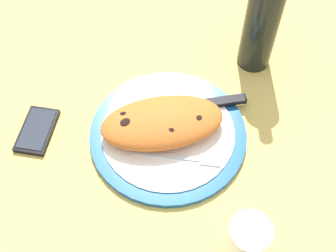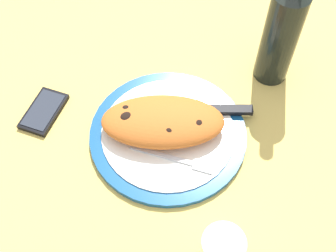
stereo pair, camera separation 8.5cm
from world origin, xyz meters
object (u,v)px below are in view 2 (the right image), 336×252
(fork, at_px, (179,160))
(wine_bottle, at_px, (281,33))
(plate, at_px, (168,134))
(calzone, at_px, (163,121))
(smartphone, at_px, (44,112))
(knife, at_px, (215,110))

(fork, distance_m, wine_bottle, 0.33)
(plate, bearing_deg, calzone, 156.54)
(smartphone, bearing_deg, plate, 0.25)
(calzone, relative_size, smartphone, 2.25)
(calzone, relative_size, wine_bottle, 0.88)
(plate, distance_m, smartphone, 0.27)
(knife, bearing_deg, fork, -110.76)
(fork, xyz_separation_m, wine_bottle, (0.15, 0.27, 0.11))
(calzone, height_order, smartphone, calzone)
(fork, bearing_deg, calzone, 125.79)
(knife, xyz_separation_m, smartphone, (-0.35, -0.07, -0.01))
(plate, bearing_deg, wine_bottle, 48.43)
(plate, height_order, smartphone, plate)
(fork, bearing_deg, smartphone, 168.94)
(wine_bottle, bearing_deg, calzone, -134.01)
(plate, height_order, wine_bottle, wine_bottle)
(fork, xyz_separation_m, knife, (0.05, 0.13, 0.00))
(knife, xyz_separation_m, wine_bottle, (0.10, 0.14, 0.10))
(knife, bearing_deg, smartphone, -168.71)
(smartphone, bearing_deg, wine_bottle, 25.05)
(smartphone, relative_size, wine_bottle, 0.39)
(smartphone, height_order, wine_bottle, wine_bottle)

